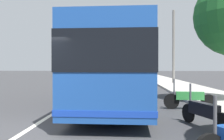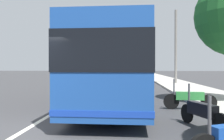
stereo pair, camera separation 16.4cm
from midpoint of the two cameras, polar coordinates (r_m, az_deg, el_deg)
ground_plane at (r=7.18m, az=-19.64°, el=-13.48°), size 220.00×220.00×0.00m
sidewalk_curb at (r=17.09m, az=20.30°, el=-5.02°), size 110.00×3.60×0.14m
lane_divider_line at (r=16.70m, az=-5.44°, el=-5.35°), size 110.00×0.16×0.01m
coach_bus at (r=11.23m, az=1.55°, el=1.10°), size 10.76×2.79×3.25m
motorcycle_angled at (r=7.49m, az=20.96°, el=-9.28°), size 2.03×0.78×1.24m
motorcycle_far_end at (r=10.54m, az=18.21°, el=-6.34°), size 0.34×2.13×1.27m
car_oncoming at (r=25.95m, az=4.53°, el=-1.63°), size 4.51×2.08×1.54m
car_side_street at (r=49.68m, az=-1.65°, el=-0.53°), size 4.61×1.99×1.52m
car_ahead_same_lane at (r=31.81m, az=3.88°, el=-1.19°), size 4.47×1.95×1.51m
utility_pole at (r=25.84m, az=14.97°, el=5.22°), size 0.26×0.26×7.64m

